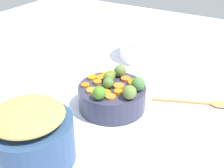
# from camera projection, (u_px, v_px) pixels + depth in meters

# --- Properties ---
(tabletop) EXTENTS (2.40, 2.40, 0.02)m
(tabletop) POSITION_uv_depth(u_px,v_px,m) (103.00, 108.00, 1.00)
(tabletop) COLOR white
(tabletop) RESTS_ON ground
(serving_bowl_carrots) EXTENTS (0.22, 0.22, 0.08)m
(serving_bowl_carrots) POSITION_uv_depth(u_px,v_px,m) (112.00, 97.00, 0.96)
(serving_bowl_carrots) COLOR #313348
(serving_bowl_carrots) RESTS_ON tabletop
(metal_pot) EXTENTS (0.22, 0.22, 0.12)m
(metal_pot) POSITION_uv_depth(u_px,v_px,m) (32.00, 141.00, 0.74)
(metal_pot) COLOR navy
(metal_pot) RESTS_ON tabletop
(stuffing_mound) EXTENTS (0.18, 0.18, 0.04)m
(stuffing_mound) POSITION_uv_depth(u_px,v_px,m) (27.00, 115.00, 0.70)
(stuffing_mound) COLOR tan
(stuffing_mound) RESTS_ON metal_pot
(carrot_slice_0) EXTENTS (0.04, 0.04, 0.01)m
(carrot_slice_0) POSITION_uv_depth(u_px,v_px,m) (134.00, 83.00, 0.96)
(carrot_slice_0) COLOR orange
(carrot_slice_0) RESTS_ON serving_bowl_carrots
(carrot_slice_1) EXTENTS (0.04, 0.04, 0.01)m
(carrot_slice_1) POSITION_uv_depth(u_px,v_px,m) (101.00, 78.00, 0.99)
(carrot_slice_1) COLOR orange
(carrot_slice_1) RESTS_ON serving_bowl_carrots
(carrot_slice_2) EXTENTS (0.04, 0.04, 0.01)m
(carrot_slice_2) POSITION_uv_depth(u_px,v_px,m) (111.00, 97.00, 0.88)
(carrot_slice_2) COLOR orange
(carrot_slice_2) RESTS_ON serving_bowl_carrots
(carrot_slice_3) EXTENTS (0.04, 0.04, 0.01)m
(carrot_slice_3) POSITION_uv_depth(u_px,v_px,m) (85.00, 85.00, 0.95)
(carrot_slice_3) COLOR orange
(carrot_slice_3) RESTS_ON serving_bowl_carrots
(carrot_slice_4) EXTENTS (0.04, 0.04, 0.01)m
(carrot_slice_4) POSITION_uv_depth(u_px,v_px,m) (92.00, 78.00, 0.99)
(carrot_slice_4) COLOR orange
(carrot_slice_4) RESTS_ON serving_bowl_carrots
(carrot_slice_5) EXTENTS (0.04, 0.04, 0.01)m
(carrot_slice_5) POSITION_uv_depth(u_px,v_px,m) (118.00, 92.00, 0.90)
(carrot_slice_5) COLOR orange
(carrot_slice_5) RESTS_ON serving_bowl_carrots
(carrot_slice_6) EXTENTS (0.04, 0.04, 0.01)m
(carrot_slice_6) POSITION_uv_depth(u_px,v_px,m) (119.00, 86.00, 0.94)
(carrot_slice_6) COLOR orange
(carrot_slice_6) RESTS_ON serving_bowl_carrots
(carrot_slice_7) EXTENTS (0.03, 0.03, 0.01)m
(carrot_slice_7) POSITION_uv_depth(u_px,v_px,m) (97.00, 82.00, 0.96)
(carrot_slice_7) COLOR orange
(carrot_slice_7) RESTS_ON serving_bowl_carrots
(carrot_slice_8) EXTENTS (0.04, 0.04, 0.01)m
(carrot_slice_8) POSITION_uv_depth(u_px,v_px,m) (104.00, 93.00, 0.91)
(carrot_slice_8) COLOR orange
(carrot_slice_8) RESTS_ON serving_bowl_carrots
(carrot_slice_9) EXTENTS (0.04, 0.04, 0.01)m
(carrot_slice_9) POSITION_uv_depth(u_px,v_px,m) (126.00, 79.00, 0.98)
(carrot_slice_9) COLOR orange
(carrot_slice_9) RESTS_ON serving_bowl_carrots
(carrot_slice_10) EXTENTS (0.04, 0.04, 0.01)m
(carrot_slice_10) POSITION_uv_depth(u_px,v_px,m) (106.00, 74.00, 1.01)
(carrot_slice_10) COLOR orange
(carrot_slice_10) RESTS_ON serving_bowl_carrots
(carrot_slice_11) EXTENTS (0.05, 0.05, 0.01)m
(carrot_slice_11) POSITION_uv_depth(u_px,v_px,m) (92.00, 91.00, 0.92)
(carrot_slice_11) COLOR orange
(carrot_slice_11) RESTS_ON serving_bowl_carrots
(brussels_sprout_0) EXTENTS (0.04, 0.04, 0.04)m
(brussels_sprout_0) POSITION_uv_depth(u_px,v_px,m) (138.00, 84.00, 0.92)
(brussels_sprout_0) COLOR #427137
(brussels_sprout_0) RESTS_ON serving_bowl_carrots
(brussels_sprout_1) EXTENTS (0.04, 0.04, 0.04)m
(brussels_sprout_1) POSITION_uv_depth(u_px,v_px,m) (129.00, 92.00, 0.87)
(brussels_sprout_1) COLOR olive
(brussels_sprout_1) RESTS_ON serving_bowl_carrots
(brussels_sprout_2) EXTENTS (0.04, 0.04, 0.04)m
(brussels_sprout_2) POSITION_uv_depth(u_px,v_px,m) (120.00, 71.00, 1.00)
(brussels_sprout_2) COLOR #597037
(brussels_sprout_2) RESTS_ON serving_bowl_carrots
(brussels_sprout_3) EXTENTS (0.04, 0.04, 0.04)m
(brussels_sprout_3) POSITION_uv_depth(u_px,v_px,m) (108.00, 83.00, 0.93)
(brussels_sprout_3) COLOR #497237
(brussels_sprout_3) RESTS_ON serving_bowl_carrots
(brussels_sprout_4) EXTENTS (0.04, 0.04, 0.04)m
(brussels_sprout_4) POSITION_uv_depth(u_px,v_px,m) (99.00, 93.00, 0.87)
(brussels_sprout_4) COLOR #4A8524
(brussels_sprout_4) RESTS_ON serving_bowl_carrots
(brussels_sprout_5) EXTENTS (0.03, 0.03, 0.03)m
(brussels_sprout_5) POSITION_uv_depth(u_px,v_px,m) (112.00, 75.00, 0.99)
(brussels_sprout_5) COLOR olive
(brussels_sprout_5) RESTS_ON serving_bowl_carrots
(brussels_sprout_6) EXTENTS (0.04, 0.04, 0.04)m
(brussels_sprout_6) POSITION_uv_depth(u_px,v_px,m) (109.00, 78.00, 0.96)
(brussels_sprout_6) COLOR #5E7024
(brussels_sprout_6) RESTS_ON serving_bowl_carrots
(wooden_spoon) EXTENTS (0.13, 0.25, 0.01)m
(wooden_spoon) POSITION_uv_depth(u_px,v_px,m) (208.00, 103.00, 0.99)
(wooden_spoon) COLOR #BC884A
(wooden_spoon) RESTS_ON tabletop
(casserole_dish) EXTENTS (0.24, 0.24, 0.10)m
(casserole_dish) POSITION_uv_depth(u_px,v_px,m) (147.00, 47.00, 1.31)
(casserole_dish) COLOR white
(casserole_dish) RESTS_ON tabletop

